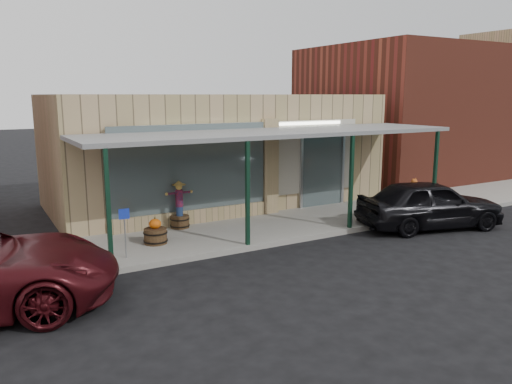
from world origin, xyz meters
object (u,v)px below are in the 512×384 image
handicap_sign (125,226)px  parked_sedan (430,204)px  barrel_pumpkin (155,234)px  barrel_scarecrow (180,212)px

handicap_sign → parked_sedan: bearing=-4.4°
barrel_pumpkin → parked_sedan: (8.27, -2.24, 0.37)m
parked_sedan → barrel_pumpkin: bearing=89.6°
parked_sedan → barrel_scarecrow: bearing=78.5°
barrel_pumpkin → barrel_scarecrow: bearing=46.0°
barrel_pumpkin → handicap_sign: size_ratio=0.59×
barrel_pumpkin → handicap_sign: (-1.05, -0.82, 0.55)m
barrel_pumpkin → handicap_sign: bearing=-141.9°
handicap_sign → parked_sedan: parked_sedan is taller
handicap_sign → parked_sedan: (9.32, -1.42, -0.18)m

